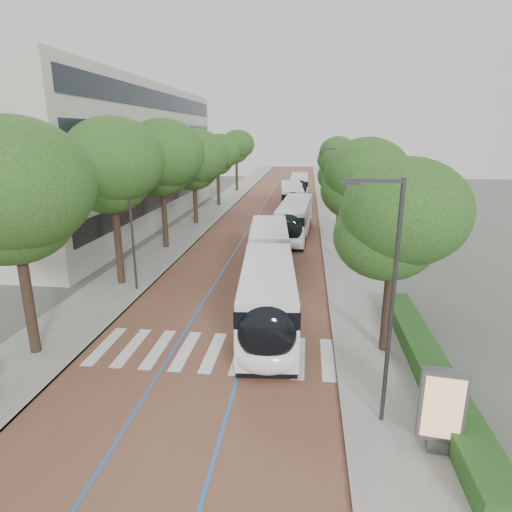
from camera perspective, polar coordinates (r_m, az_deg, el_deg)
The scene contains 21 objects.
ground at distance 18.64m, azimuth -7.03°, elevation -14.07°, with size 160.00×160.00×0.00m, color #51544C.
road at distance 56.53m, azimuth 2.55°, elevation 6.59°, with size 11.00×140.00×0.02m, color brown.
sidewalk_left at distance 57.55m, azimuth -4.97°, elevation 6.77°, with size 4.00×140.00×0.12m, color gray.
sidewalk_right at distance 56.48m, azimuth 10.21°, elevation 6.40°, with size 4.00×140.00×0.12m, color gray.
kerb_left at distance 57.20m, azimuth -3.09°, elevation 6.75°, with size 0.20×140.00×0.14m, color gray.
kerb_right at distance 56.40m, azimuth 8.27°, elevation 6.47°, with size 0.20×140.00×0.14m, color gray.
zebra_crossing at distance 19.43m, azimuth -5.74°, elevation -12.60°, with size 10.55×3.60×0.01m.
lane_line_left at distance 56.67m, azimuth 0.93°, elevation 6.64°, with size 0.12×126.00×0.01m, color #235BB2.
lane_line_right at distance 56.44m, azimuth 4.18°, elevation 6.57°, with size 0.12×126.00×0.01m, color #235BB2.
office_building at distance 49.62m, azimuth -22.12°, elevation 12.27°, with size 18.11×40.00×14.00m.
hedge at distance 18.61m, azimuth 22.15°, elevation -13.44°, with size 1.20×14.00×0.80m, color #174318.
streetlight_near at distance 13.63m, azimuth 17.14°, elevation -3.96°, with size 1.82×0.20×8.00m.
streetlight_far at distance 37.96m, azimuth 10.68°, elevation 9.00°, with size 1.82×0.20×8.00m.
lamp_post_left at distance 26.23m, azimuth -16.26°, elevation 4.00°, with size 0.14×0.14×8.00m, color #323234.
trees_left at distance 39.84m, azimuth -10.39°, elevation 12.21°, with size 6.49×60.76×9.86m.
trees_right at distance 36.89m, azimuth 12.58°, elevation 10.41°, with size 5.65×46.98×8.51m.
lead_bus at distance 24.39m, azimuth 1.66°, elevation -2.31°, with size 4.01×18.54×3.20m.
bus_queued_0 at distance 39.67m, azimuth 5.15°, elevation 4.84°, with size 3.22×12.52×3.20m.
bus_queued_1 at distance 52.68m, azimuth 4.76°, elevation 7.63°, with size 3.30×12.53×3.20m.
bus_queued_2 at distance 65.42m, azimuth 5.78°, elevation 9.25°, with size 2.63×12.42×3.20m.
ad_panel at distance 14.40m, azimuth 23.49°, elevation -18.20°, with size 1.33×0.57×2.68m.
Camera 1 is at (4.08, -15.61, 9.33)m, focal length 30.00 mm.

